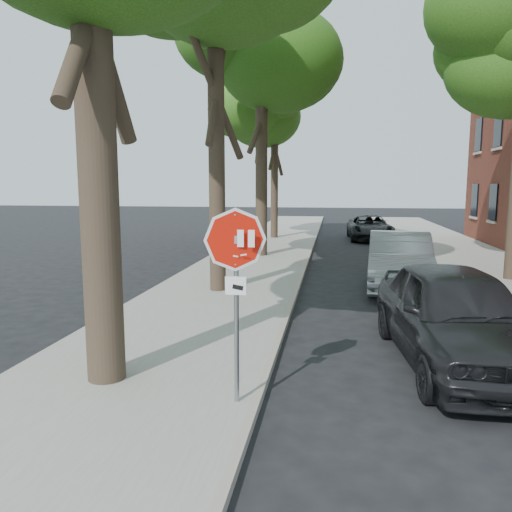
{
  "coord_description": "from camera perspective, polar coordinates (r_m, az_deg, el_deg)",
  "views": [
    {
      "loc": [
        0.54,
        -6.27,
        3.02
      ],
      "look_at": [
        -0.5,
        0.4,
        2.05
      ],
      "focal_mm": 35.0,
      "sensor_mm": 36.0,
      "label": 1
    }
  ],
  "objects": [
    {
      "name": "car_b",
      "position": [
        15.17,
        16.07,
        -0.5
      ],
      "size": [
        2.13,
        5.06,
        1.62
      ],
      "primitive_type": "imported",
      "rotation": [
        0.0,
        0.0,
        -0.08
      ],
      "color": "#9A9CA1",
      "rests_on": "ground"
    },
    {
      "name": "stop_sign",
      "position": [
        6.45,
        -2.32,
        -1.39
      ],
      "size": [
        0.76,
        0.34,
        2.61
      ],
      "color": "gray",
      "rests_on": "sidewalk_left"
    },
    {
      "name": "tree_mid_a",
      "position": [
        14.5,
        -4.69,
        26.6
      ],
      "size": [
        5.59,
        5.19,
        9.84
      ],
      "color": "black",
      "rests_on": "sidewalk_left"
    },
    {
      "name": "ground",
      "position": [
        6.98,
        3.74,
        -17.48
      ],
      "size": [
        120.0,
        120.0,
        0.0
      ],
      "primitive_type": "plane",
      "color": "black",
      "rests_on": "ground"
    },
    {
      "name": "car_a",
      "position": [
        9.08,
        21.84,
        -6.28
      ],
      "size": [
        2.46,
        5.13,
        1.69
      ],
      "primitive_type": "imported",
      "rotation": [
        0.0,
        0.0,
        0.1
      ],
      "color": "black",
      "rests_on": "ground"
    },
    {
      "name": "sidewalk_left",
      "position": [
        18.75,
        -0.57,
        -0.89
      ],
      "size": [
        4.0,
        55.0,
        0.12
      ],
      "primitive_type": "cube",
      "color": "gray",
      "rests_on": "ground"
    },
    {
      "name": "car_d",
      "position": [
        27.98,
        12.87,
        3.17
      ],
      "size": [
        2.41,
        4.91,
        1.34
      ],
      "primitive_type": "imported",
      "rotation": [
        0.0,
        0.0,
        0.04
      ],
      "color": "black",
      "rests_on": "ground"
    },
    {
      "name": "curb_right",
      "position": [
        18.82,
        19.2,
        -1.31
      ],
      "size": [
        0.12,
        55.0,
        0.13
      ],
      "primitive_type": "cube",
      "color": "#9E9384",
      "rests_on": "ground"
    },
    {
      "name": "curb_left",
      "position": [
        18.53,
        5.7,
        -1.03
      ],
      "size": [
        0.12,
        55.0,
        0.13
      ],
      "primitive_type": "cube",
      "color": "#9E9384",
      "rests_on": "ground"
    },
    {
      "name": "tree_far",
      "position": [
        27.89,
        2.15,
        16.83
      ],
      "size": [
        5.29,
        4.91,
        9.33
      ],
      "color": "black",
      "rests_on": "sidewalk_left"
    },
    {
      "name": "sidewalk_right",
      "position": [
        19.3,
        25.2,
        -1.42
      ],
      "size": [
        4.0,
        55.0,
        0.12
      ],
      "primitive_type": "cube",
      "color": "gray",
      "rests_on": "ground"
    },
    {
      "name": "tree_mid_b",
      "position": [
        21.2,
        0.63,
        21.77
      ],
      "size": [
        5.88,
        5.46,
        10.36
      ],
      "color": "black",
      "rests_on": "sidewalk_left"
    }
  ]
}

